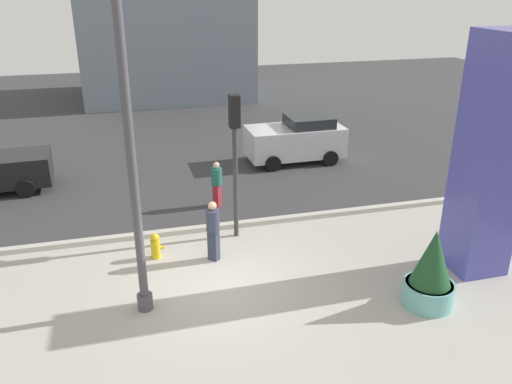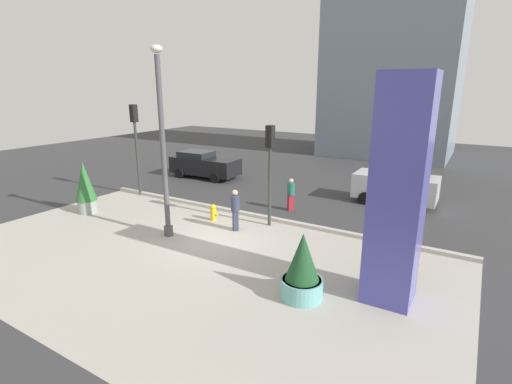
# 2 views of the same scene
# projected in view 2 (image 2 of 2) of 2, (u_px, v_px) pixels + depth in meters

# --- Properties ---
(ground_plane) EXTENTS (60.00, 60.00, 0.00)m
(ground_plane) POSITION_uv_depth(u_px,v_px,m) (265.00, 212.00, 18.02)
(ground_plane) COLOR #38383A
(plaza_pavement) EXTENTS (18.00, 10.00, 0.02)m
(plaza_pavement) POSITION_uv_depth(u_px,v_px,m) (179.00, 259.00, 13.07)
(plaza_pavement) COLOR #ADA89E
(plaza_pavement) RESTS_ON ground_plane
(curb_strip) EXTENTS (18.00, 0.24, 0.16)m
(curb_strip) POSITION_uv_depth(u_px,v_px,m) (255.00, 216.00, 17.27)
(curb_strip) COLOR #B7B2A8
(curb_strip) RESTS_ON ground_plane
(lamp_post) EXTENTS (0.44, 0.44, 7.17)m
(lamp_post) POSITION_uv_depth(u_px,v_px,m) (163.00, 149.00, 14.24)
(lamp_post) COLOR #4C4C51
(lamp_post) RESTS_ON ground_plane
(art_pillar_blue) EXTENTS (1.30, 1.30, 6.13)m
(art_pillar_blue) POSITION_uv_depth(u_px,v_px,m) (398.00, 193.00, 9.87)
(art_pillar_blue) COLOR #4C4CAD
(art_pillar_blue) RESTS_ON ground_plane
(potted_plant_near_left) EXTENTS (1.19, 1.19, 1.95)m
(potted_plant_near_left) POSITION_uv_depth(u_px,v_px,m) (302.00, 270.00, 10.48)
(potted_plant_near_left) COLOR #6BB2B2
(potted_plant_near_left) RESTS_ON ground_plane
(potted_plant_mid_plaza) EXTENTS (0.94, 0.94, 2.46)m
(potted_plant_mid_plaza) POSITION_uv_depth(u_px,v_px,m) (85.00, 187.00, 17.61)
(potted_plant_mid_plaza) COLOR gray
(potted_plant_mid_plaza) RESTS_ON ground_plane
(fire_hydrant) EXTENTS (0.36, 0.26, 0.75)m
(fire_hydrant) POSITION_uv_depth(u_px,v_px,m) (213.00, 212.00, 16.80)
(fire_hydrant) COLOR gold
(fire_hydrant) RESTS_ON ground_plane
(traffic_light_far_side) EXTENTS (0.28, 0.42, 4.26)m
(traffic_light_far_side) POSITION_uv_depth(u_px,v_px,m) (270.00, 159.00, 15.53)
(traffic_light_far_side) COLOR #333833
(traffic_light_far_side) RESTS_ON ground_plane
(traffic_light_corner) EXTENTS (0.28, 0.42, 4.86)m
(traffic_light_corner) POSITION_uv_depth(u_px,v_px,m) (136.00, 136.00, 20.00)
(traffic_light_corner) COLOR #333833
(traffic_light_corner) RESTS_ON ground_plane
(car_far_lane) EXTENTS (4.60, 2.20, 1.68)m
(car_far_lane) POSITION_uv_depth(u_px,v_px,m) (204.00, 164.00, 24.70)
(car_far_lane) COLOR black
(car_far_lane) RESTS_ON ground_plane
(car_intersection) EXTENTS (4.00, 2.13, 1.91)m
(car_intersection) POSITION_uv_depth(u_px,v_px,m) (397.00, 185.00, 19.09)
(car_intersection) COLOR silver
(car_intersection) RESTS_ON ground_plane
(pedestrian_crossing) EXTENTS (0.51, 0.51, 1.74)m
(pedestrian_crossing) POSITION_uv_depth(u_px,v_px,m) (235.00, 208.00, 15.46)
(pedestrian_crossing) COLOR #33384C
(pedestrian_crossing) RESTS_ON ground_plane
(pedestrian_on_sidewalk) EXTENTS (0.50, 0.50, 1.57)m
(pedestrian_on_sidewalk) POSITION_uv_depth(u_px,v_px,m) (291.00, 193.00, 18.06)
(pedestrian_on_sidewalk) COLOR maroon
(pedestrian_on_sidewalk) RESTS_ON ground_plane
(highrise_across_street) EXTENTS (10.20, 8.49, 23.08)m
(highrise_across_street) POSITION_uv_depth(u_px,v_px,m) (399.00, 12.00, 30.60)
(highrise_across_street) COLOR gray
(highrise_across_street) RESTS_ON ground_plane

